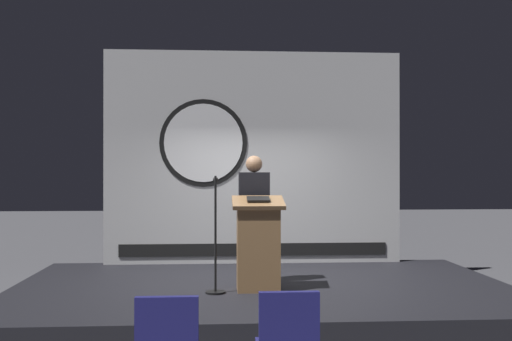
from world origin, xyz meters
name	(u,v)px	position (x,y,z in m)	size (l,w,h in m)	color
ground_plane	(263,307)	(0.00, 0.00, 0.00)	(40.00, 40.00, 0.00)	#4C4C51
stage_platform	(263,296)	(0.00, 0.00, 0.15)	(6.40, 4.00, 0.30)	black
banner_display	(252,158)	(-0.03, 1.85, 2.00)	(4.76, 0.12, 3.40)	silver
podium	(258,244)	(-0.08, -0.38, 0.87)	(0.64, 0.50, 1.16)	olive
speaker_person	(254,218)	(-0.11, 0.10, 1.16)	(0.40, 0.26, 1.68)	black
microphone_stand	(215,252)	(-0.61, -0.49, 0.79)	(0.24, 0.46, 1.41)	black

